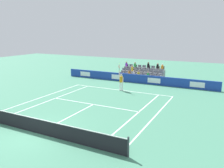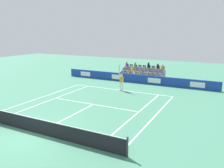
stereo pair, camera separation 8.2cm
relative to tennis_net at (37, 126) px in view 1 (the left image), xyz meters
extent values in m
plane|color=#47896B|center=(0.00, 0.00, -0.49)|extent=(80.00, 80.00, 0.00)
cube|color=white|center=(0.00, -11.89, -0.49)|extent=(10.97, 0.10, 0.01)
cube|color=white|center=(0.00, -6.40, -0.49)|extent=(8.23, 0.10, 0.01)
cube|color=white|center=(0.00, -3.20, -0.49)|extent=(0.10, 6.40, 0.01)
cube|color=white|center=(4.12, -5.95, -0.49)|extent=(0.10, 11.89, 0.01)
cube|color=white|center=(-4.12, -5.95, -0.49)|extent=(0.10, 11.89, 0.01)
cube|color=white|center=(5.49, -5.95, -0.49)|extent=(0.10, 11.89, 0.01)
cube|color=white|center=(-5.49, -5.95, -0.49)|extent=(0.10, 11.89, 0.01)
cube|color=white|center=(0.00, -11.79, -0.49)|extent=(0.10, 0.20, 0.01)
cube|color=#193899|center=(0.00, -16.04, 0.02)|extent=(19.04, 0.20, 1.03)
cube|color=white|center=(-7.14, -15.93, 0.02)|extent=(1.52, 0.01, 0.57)
cube|color=white|center=(-2.38, -15.93, 0.02)|extent=(1.52, 0.01, 0.57)
cube|color=white|center=(2.38, -15.93, 0.02)|extent=(1.52, 0.01, 0.57)
cube|color=white|center=(7.14, -15.93, 0.02)|extent=(1.52, 0.01, 0.57)
cylinder|color=#33383D|center=(-5.94, 0.00, 0.04)|extent=(0.10, 0.10, 1.07)
cube|color=black|center=(0.00, 0.00, -0.03)|extent=(11.77, 0.02, 0.92)
cube|color=white|center=(0.00, 0.00, 0.45)|extent=(11.77, 0.04, 0.04)
cylinder|color=white|center=(-0.22, -11.79, -0.04)|extent=(0.16, 0.16, 0.90)
cylinder|color=white|center=(0.02, -11.78, -0.04)|extent=(0.16, 0.16, 0.90)
cube|color=white|center=(-0.22, -11.79, -0.45)|extent=(0.13, 0.26, 0.08)
cube|color=white|center=(0.02, -11.78, -0.45)|extent=(0.13, 0.26, 0.08)
cube|color=orange|center=(-0.10, -11.79, 0.71)|extent=(0.23, 0.36, 0.60)
sphere|color=beige|center=(-0.10, -11.79, 1.17)|extent=(0.24, 0.24, 0.24)
cylinder|color=beige|center=(0.12, -11.78, 1.32)|extent=(0.09, 0.09, 0.62)
cylinder|color=beige|center=(-0.32, -11.74, 0.73)|extent=(0.09, 0.09, 0.56)
cylinder|color=black|center=(0.12, -11.78, 1.77)|extent=(0.04, 0.04, 0.28)
torus|color=red|center=(0.12, -11.78, 2.05)|extent=(0.04, 0.31, 0.31)
sphere|color=#D1E533|center=(0.12, -11.78, 2.33)|extent=(0.07, 0.07, 0.07)
cube|color=gray|center=(0.00, -17.12, -0.28)|extent=(5.58, 0.95, 0.42)
cube|color=slate|center=(-2.48, -17.12, 0.03)|extent=(0.48, 0.44, 0.20)
cube|color=slate|center=(-2.48, -17.32, 0.28)|extent=(0.48, 0.04, 0.30)
cube|color=slate|center=(-1.86, -17.12, 0.03)|extent=(0.48, 0.44, 0.20)
cube|color=slate|center=(-1.86, -17.32, 0.28)|extent=(0.48, 0.04, 0.30)
cube|color=slate|center=(-1.24, -17.12, 0.03)|extent=(0.48, 0.44, 0.20)
cube|color=slate|center=(-1.24, -17.32, 0.28)|extent=(0.48, 0.04, 0.30)
cube|color=slate|center=(-0.62, -17.12, 0.03)|extent=(0.48, 0.44, 0.20)
cube|color=slate|center=(-0.62, -17.32, 0.28)|extent=(0.48, 0.04, 0.30)
cube|color=slate|center=(0.00, -17.12, 0.03)|extent=(0.48, 0.44, 0.20)
cube|color=slate|center=(0.00, -17.32, 0.28)|extent=(0.48, 0.04, 0.30)
cube|color=slate|center=(0.62, -17.12, 0.03)|extent=(0.48, 0.44, 0.20)
cube|color=slate|center=(0.62, -17.32, 0.28)|extent=(0.48, 0.04, 0.30)
cube|color=slate|center=(1.24, -17.12, 0.03)|extent=(0.48, 0.44, 0.20)
cube|color=slate|center=(1.24, -17.32, 0.28)|extent=(0.48, 0.04, 0.30)
cube|color=slate|center=(1.86, -17.12, 0.03)|extent=(0.48, 0.44, 0.20)
cube|color=slate|center=(1.86, -17.32, 0.28)|extent=(0.48, 0.04, 0.30)
cube|color=slate|center=(2.48, -17.12, 0.03)|extent=(0.48, 0.44, 0.20)
cube|color=slate|center=(2.48, -17.32, 0.28)|extent=(0.48, 0.04, 0.30)
cube|color=gray|center=(0.00, -18.07, -0.07)|extent=(5.58, 0.95, 0.84)
cube|color=slate|center=(-2.48, -18.07, 0.45)|extent=(0.48, 0.44, 0.20)
cube|color=slate|center=(-2.48, -18.27, 0.70)|extent=(0.48, 0.04, 0.30)
cube|color=slate|center=(-1.86, -18.07, 0.45)|extent=(0.48, 0.44, 0.20)
cube|color=slate|center=(-1.86, -18.27, 0.70)|extent=(0.48, 0.04, 0.30)
cube|color=slate|center=(-1.24, -18.07, 0.45)|extent=(0.48, 0.44, 0.20)
cube|color=slate|center=(-1.24, -18.27, 0.70)|extent=(0.48, 0.04, 0.30)
cube|color=slate|center=(-0.62, -18.07, 0.45)|extent=(0.48, 0.44, 0.20)
cube|color=slate|center=(-0.62, -18.27, 0.70)|extent=(0.48, 0.04, 0.30)
cube|color=slate|center=(0.00, -18.07, 0.45)|extent=(0.48, 0.44, 0.20)
cube|color=slate|center=(0.00, -18.27, 0.70)|extent=(0.48, 0.04, 0.30)
cube|color=slate|center=(0.62, -18.07, 0.45)|extent=(0.48, 0.44, 0.20)
cube|color=slate|center=(0.62, -18.27, 0.70)|extent=(0.48, 0.04, 0.30)
cube|color=slate|center=(1.24, -18.07, 0.45)|extent=(0.48, 0.44, 0.20)
cube|color=slate|center=(1.24, -18.27, 0.70)|extent=(0.48, 0.04, 0.30)
cube|color=slate|center=(1.86, -18.07, 0.45)|extent=(0.48, 0.44, 0.20)
cube|color=slate|center=(1.86, -18.27, 0.70)|extent=(0.48, 0.04, 0.30)
cube|color=slate|center=(2.48, -18.07, 0.45)|extent=(0.48, 0.44, 0.20)
cube|color=slate|center=(2.48, -18.27, 0.70)|extent=(0.48, 0.04, 0.30)
cube|color=gray|center=(0.00, -19.02, 0.14)|extent=(5.58, 0.95, 1.26)
cube|color=slate|center=(-2.48, -19.02, 0.87)|extent=(0.48, 0.44, 0.20)
cube|color=slate|center=(-2.48, -19.22, 1.12)|extent=(0.48, 0.04, 0.30)
cube|color=slate|center=(-1.86, -19.02, 0.87)|extent=(0.48, 0.44, 0.20)
cube|color=slate|center=(-1.86, -19.22, 1.12)|extent=(0.48, 0.04, 0.30)
cube|color=slate|center=(-1.24, -19.02, 0.87)|extent=(0.48, 0.44, 0.20)
cube|color=slate|center=(-1.24, -19.22, 1.12)|extent=(0.48, 0.04, 0.30)
cube|color=slate|center=(-0.62, -19.02, 0.87)|extent=(0.48, 0.44, 0.20)
cube|color=slate|center=(-0.62, -19.22, 1.12)|extent=(0.48, 0.04, 0.30)
cube|color=slate|center=(0.00, -19.02, 0.87)|extent=(0.48, 0.44, 0.20)
cube|color=slate|center=(0.00, -19.22, 1.12)|extent=(0.48, 0.04, 0.30)
cube|color=slate|center=(0.62, -19.02, 0.87)|extent=(0.48, 0.44, 0.20)
cube|color=slate|center=(0.62, -19.22, 1.12)|extent=(0.48, 0.04, 0.30)
cube|color=slate|center=(1.24, -19.02, 0.87)|extent=(0.48, 0.44, 0.20)
cube|color=slate|center=(1.24, -19.22, 1.12)|extent=(0.48, 0.04, 0.30)
cube|color=slate|center=(1.86, -19.02, 0.87)|extent=(0.48, 0.44, 0.20)
cube|color=slate|center=(1.86, -19.22, 1.12)|extent=(0.48, 0.04, 0.30)
cube|color=slate|center=(2.48, -19.02, 0.87)|extent=(0.48, 0.44, 0.20)
cube|color=slate|center=(2.48, -19.22, 1.12)|extent=(0.48, 0.04, 0.30)
cylinder|color=purple|center=(2.48, -19.07, 1.19)|extent=(0.28, 0.28, 0.45)
sphere|color=#9E7251|center=(2.48, -19.07, 1.52)|extent=(0.20, 0.20, 0.20)
cylinder|color=black|center=(-1.86, -19.07, 1.22)|extent=(0.28, 0.28, 0.51)
sphere|color=#D3A884|center=(-1.86, -19.07, 1.57)|extent=(0.20, 0.20, 0.20)
cylinder|color=yellow|center=(1.24, -18.12, 0.81)|extent=(0.28, 0.28, 0.52)
sphere|color=#9E7251|center=(1.24, -18.12, 1.17)|extent=(0.20, 0.20, 0.20)
cylinder|color=green|center=(-1.24, -17.17, 0.36)|extent=(0.28, 0.28, 0.47)
sphere|color=#D3A884|center=(-1.24, -17.17, 0.70)|extent=(0.20, 0.20, 0.20)
cylinder|color=yellow|center=(0.00, -17.17, 0.37)|extent=(0.28, 0.28, 0.49)
sphere|color=#9E7251|center=(0.00, -17.17, 0.71)|extent=(0.20, 0.20, 0.20)
cylinder|color=black|center=(-0.62, -19.07, 1.24)|extent=(0.28, 0.28, 0.55)
sphere|color=brown|center=(-0.62, -19.07, 1.61)|extent=(0.20, 0.20, 0.20)
cylinder|color=green|center=(1.24, -19.07, 1.18)|extent=(0.28, 0.28, 0.43)
sphere|color=#9E7251|center=(1.24, -19.07, 1.50)|extent=(0.20, 0.20, 0.20)
cylinder|color=white|center=(0.62, -17.17, 0.36)|extent=(0.28, 0.28, 0.47)
sphere|color=beige|center=(0.62, -17.17, 0.70)|extent=(0.20, 0.20, 0.20)
cylinder|color=orange|center=(-2.48, -19.07, 1.18)|extent=(0.28, 0.28, 0.43)
sphere|color=beige|center=(-2.48, -19.07, 1.50)|extent=(0.20, 0.20, 0.20)
cylinder|color=orange|center=(1.24, -17.17, 0.36)|extent=(0.28, 0.28, 0.47)
sphere|color=brown|center=(1.24, -17.17, 0.70)|extent=(0.20, 0.20, 0.20)
sphere|color=#D1E533|center=(1.50, -1.22, -0.46)|extent=(0.07, 0.07, 0.07)
camera|label=1|loc=(-9.84, 9.39, 5.49)|focal=36.69mm
camera|label=2|loc=(-9.92, 9.35, 5.49)|focal=36.69mm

